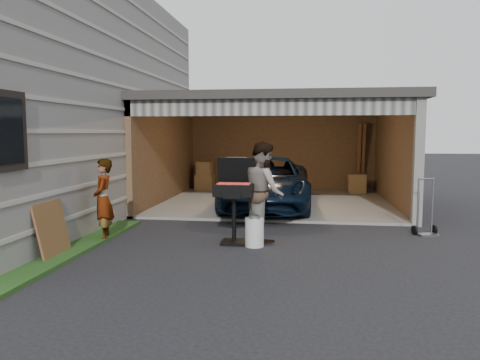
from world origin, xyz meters
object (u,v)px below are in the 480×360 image
Objects in this scene: man at (264,191)px; plywood_panel at (52,230)px; propane_tank at (254,232)px; woman at (103,200)px; bbq_grill at (234,193)px; minivan at (267,185)px; hand_truck at (426,224)px.

plywood_panel is at bearing 98.02° from man.
propane_tank is at bearing 20.79° from plywood_panel.
bbq_grill is (2.41, 0.12, 0.16)m from woman.
bbq_grill is 3.07m from plywood_panel.
man is 3.65m from plywood_panel.
woman is 3.04× the size of propane_tank.
plywood_panel is at bearing -121.92° from minivan.
minivan is 4.18m from hand_truck.
minivan is at bearing 124.89° from hand_truck.
propane_tank is at bearing -89.80° from minivan.
plywood_panel is 0.81× the size of hand_truck.
man is 0.84m from propane_tank.
plywood_panel is (-0.30, -1.24, -0.31)m from woman.
man reaches higher than plywood_panel.
minivan is at bearing 128.00° from woman.
propane_tank is (0.38, -0.19, -0.66)m from bbq_grill.
man reaches higher than bbq_grill.
man reaches higher than woman.
minivan reaches higher than hand_truck.
woman is 1.35× the size of hand_truck.
woman reaches higher than propane_tank.
woman is 0.83× the size of man.
woman is (-2.68, -3.81, 0.11)m from minivan.
hand_truck is (3.57, 1.16, -0.69)m from bbq_grill.
bbq_grill is (-0.49, -0.32, 0.00)m from man.
minivan is 2.56× the size of man.
hand_truck is at bearing -94.59° from man.
hand_truck is (3.30, -2.53, -0.43)m from minivan.
woman is 0.98× the size of bbq_grill.
bbq_grill reaches higher than propane_tank.
bbq_grill reaches higher than plywood_panel.
hand_truck is at bearing 22.98° from propane_tank.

